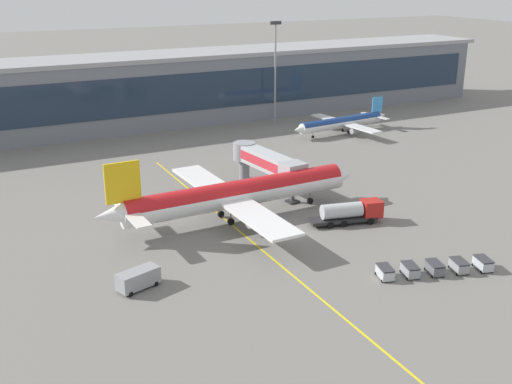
# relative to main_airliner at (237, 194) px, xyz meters

# --- Properties ---
(ground_plane) EXTENTS (700.00, 700.00, 0.00)m
(ground_plane) POSITION_rel_main_airliner_xyz_m (4.08, -8.64, -3.95)
(ground_plane) COLOR slate
(apron_lead_in_line) EXTENTS (1.12, 80.00, 0.01)m
(apron_lead_in_line) POSITION_rel_main_airliner_xyz_m (-1.76, -6.64, -3.94)
(apron_lead_in_line) COLOR yellow
(apron_lead_in_line) RESTS_ON ground_plane
(terminal_building) EXTENTS (212.64, 17.52, 16.62)m
(terminal_building) POSITION_rel_main_airliner_xyz_m (-3.88, 64.59, 4.38)
(terminal_building) COLOR slate
(terminal_building) RESTS_ON ground_plane
(main_airliner) EXTENTS (42.34, 33.56, 11.25)m
(main_airliner) POSITION_rel_main_airliner_xyz_m (0.00, 0.00, 0.00)
(main_airliner) COLOR white
(main_airliner) RESTS_ON ground_plane
(jet_bridge) EXTENTS (5.43, 18.06, 6.65)m
(jet_bridge) POSITION_rel_main_airliner_xyz_m (10.09, 10.00, 0.98)
(jet_bridge) COLOR #B2B7BC
(jet_bridge) RESTS_ON ground_plane
(fuel_tanker) EXTENTS (11.09, 4.89, 3.25)m
(fuel_tanker) POSITION_rel_main_airliner_xyz_m (14.06, -9.15, -2.20)
(fuel_tanker) COLOR #232326
(fuel_tanker) RESTS_ON ground_plane
(crew_van) EXTENTS (5.40, 3.51, 2.30)m
(crew_van) POSITION_rel_main_airliner_xyz_m (-19.57, -14.36, -2.63)
(crew_van) COLOR gray
(crew_van) RESTS_ON ground_plane
(baggage_cart_0) EXTENTS (2.25, 2.98, 1.48)m
(baggage_cart_0) POSITION_rel_main_airliner_xyz_m (7.62, -25.32, -3.17)
(baggage_cart_0) COLOR #B2B7BC
(baggage_cart_0) RESTS_ON ground_plane
(baggage_cart_1) EXTENTS (2.25, 2.98, 1.48)m
(baggage_cart_1) POSITION_rel_main_airliner_xyz_m (10.69, -26.23, -3.17)
(baggage_cart_1) COLOR gray
(baggage_cart_1) RESTS_ON ground_plane
(baggage_cart_2) EXTENTS (2.25, 2.98, 1.48)m
(baggage_cart_2) POSITION_rel_main_airliner_xyz_m (13.76, -27.14, -3.17)
(baggage_cart_2) COLOR #595B60
(baggage_cart_2) RESTS_ON ground_plane
(baggage_cart_3) EXTENTS (2.25, 2.98, 1.48)m
(baggage_cart_3) POSITION_rel_main_airliner_xyz_m (16.83, -28.05, -3.17)
(baggage_cart_3) COLOR gray
(baggage_cart_3) RESTS_ON ground_plane
(baggage_cart_4) EXTENTS (2.25, 2.98, 1.48)m
(baggage_cart_4) POSITION_rel_main_airliner_xyz_m (19.90, -28.96, -3.17)
(baggage_cart_4) COLOR #B2B7BC
(baggage_cart_4) RESTS_ON ground_plane
(commuter_jet_far) EXTENTS (27.12, 21.59, 7.25)m
(commuter_jet_far) POSITION_rel_main_airliner_xyz_m (43.77, 36.18, -1.41)
(commuter_jet_far) COLOR white
(commuter_jet_far) RESTS_ON ground_plane
(apron_light_mast_0) EXTENTS (2.80, 0.50, 24.05)m
(apron_light_mast_0) POSITION_rel_main_airliner_xyz_m (35.35, 52.63, 10.07)
(apron_light_mast_0) COLOR gray
(apron_light_mast_0) RESTS_ON ground_plane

